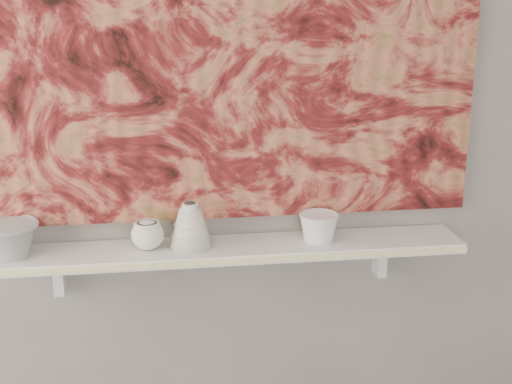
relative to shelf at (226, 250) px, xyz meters
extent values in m
plane|color=slate|center=(0.00, 0.09, 0.44)|extent=(3.60, 0.00, 3.60)
cube|color=white|center=(0.00, 0.00, 0.00)|extent=(1.40, 0.18, 0.03)
cube|color=#F6E8A4|center=(0.00, -0.09, 0.00)|extent=(1.40, 0.01, 0.02)
cube|color=white|center=(-0.49, 0.06, -0.07)|extent=(0.03, 0.06, 0.12)
cube|color=white|center=(0.49, 0.06, -0.07)|extent=(0.03, 0.06, 0.12)
cube|color=maroon|center=(0.00, 0.08, 0.62)|extent=(1.50, 0.02, 1.10)
cube|color=black|center=(0.45, 0.07, 0.32)|extent=(0.09, 0.00, 0.08)
camera|label=1|loc=(-0.18, -1.94, 0.76)|focal=50.00mm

